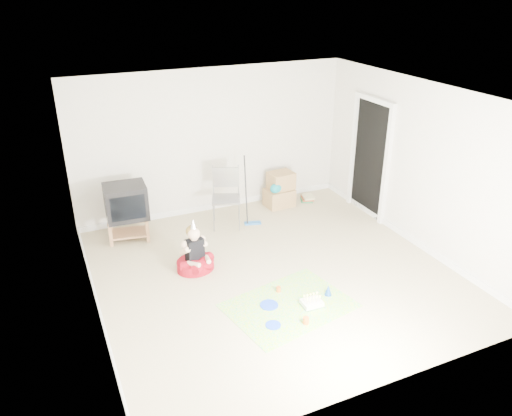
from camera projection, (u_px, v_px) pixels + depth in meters
name	position (u px, v px, depth m)	size (l,w,h in m)	color
ground	(273.00, 272.00, 7.36)	(5.00, 5.00, 0.00)	#BEAE88
doorway_recess	(370.00, 159.00, 8.84)	(0.02, 0.90, 2.05)	black
tv_stand	(129.00, 226.00, 8.20)	(0.70, 0.51, 0.40)	#9B6A46
crt_tv	(126.00, 202.00, 8.01)	(0.65, 0.54, 0.56)	black
folding_chair	(226.00, 199.00, 8.53)	(0.61, 0.59, 1.05)	gray
cardboard_boxes	(280.00, 190.00, 9.40)	(0.56, 0.45, 0.66)	#A88251
floor_mop	(253.00, 210.00, 8.70)	(0.31, 0.38, 1.17)	blue
book_pile	(307.00, 198.00, 9.73)	(0.33, 0.36, 0.10)	#256F42
seated_woman	(195.00, 259.00, 7.37)	(0.68, 0.68, 0.82)	maroon
party_mat	(289.00, 305.00, 6.61)	(1.59, 1.15, 0.01)	#EA319C
birthday_cake	(312.00, 303.00, 6.60)	(0.27, 0.22, 0.14)	white
blue_plate_near	(269.00, 305.00, 6.60)	(0.24, 0.24, 0.01)	blue
blue_plate_far	(273.00, 325.00, 6.22)	(0.19, 0.19, 0.01)	blue
orange_cup_near	(279.00, 289.00, 6.89)	(0.06, 0.06, 0.07)	orange
orange_cup_far	(306.00, 320.00, 6.24)	(0.08, 0.08, 0.09)	orange
blue_party_hat	(328.00, 290.00, 6.80)	(0.10, 0.10, 0.15)	blue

